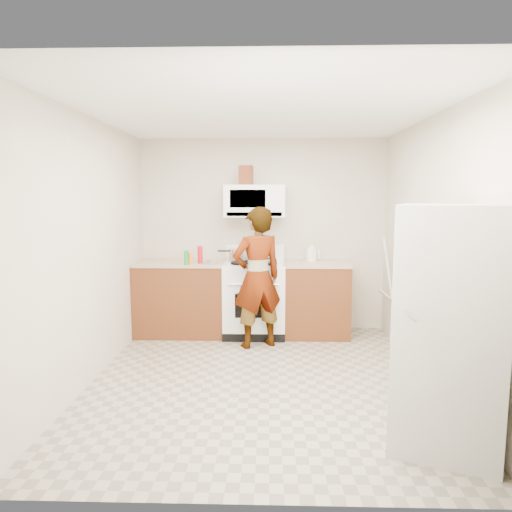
{
  "coord_description": "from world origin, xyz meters",
  "views": [
    {
      "loc": [
        0.08,
        -4.2,
        1.75
      ],
      "look_at": [
        -0.05,
        0.55,
        1.13
      ],
      "focal_mm": 32.0,
      "sensor_mm": 36.0,
      "label": 1
    }
  ],
  "objects_px": {
    "gas_range": "(254,297)",
    "microwave": "(255,201)",
    "kettle": "(311,254)",
    "fridge": "(449,328)",
    "person": "(257,278)",
    "saucepan": "(238,254)"
  },
  "relations": [
    {
      "from": "gas_range",
      "to": "microwave",
      "type": "relative_size",
      "value": 1.49
    },
    {
      "from": "microwave",
      "to": "kettle",
      "type": "height_order",
      "value": "microwave"
    },
    {
      "from": "microwave",
      "to": "kettle",
      "type": "bearing_deg",
      "value": 0.68
    },
    {
      "from": "fridge",
      "to": "microwave",
      "type": "bearing_deg",
      "value": 139.21
    },
    {
      "from": "gas_range",
      "to": "fridge",
      "type": "xyz_separation_m",
      "value": [
        1.43,
        -2.59,
        0.36
      ]
    },
    {
      "from": "gas_range",
      "to": "person",
      "type": "height_order",
      "value": "person"
    },
    {
      "from": "person",
      "to": "fridge",
      "type": "distance_m",
      "value": 2.52
    },
    {
      "from": "microwave",
      "to": "fridge",
      "type": "distance_m",
      "value": 3.18
    },
    {
      "from": "microwave",
      "to": "kettle",
      "type": "relative_size",
      "value": 4.55
    },
    {
      "from": "person",
      "to": "kettle",
      "type": "height_order",
      "value": "person"
    },
    {
      "from": "fridge",
      "to": "kettle",
      "type": "distance_m",
      "value": 2.81
    },
    {
      "from": "gas_range",
      "to": "kettle",
      "type": "xyz_separation_m",
      "value": [
        0.73,
        0.14,
        0.53
      ]
    },
    {
      "from": "fridge",
      "to": "saucepan",
      "type": "distance_m",
      "value": 3.15
    },
    {
      "from": "person",
      "to": "saucepan",
      "type": "relative_size",
      "value": 6.73
    },
    {
      "from": "person",
      "to": "gas_range",
      "type": "bearing_deg",
      "value": -108.64
    },
    {
      "from": "gas_range",
      "to": "saucepan",
      "type": "height_order",
      "value": "gas_range"
    },
    {
      "from": "gas_range",
      "to": "kettle",
      "type": "distance_m",
      "value": 0.91
    },
    {
      "from": "gas_range",
      "to": "microwave",
      "type": "bearing_deg",
      "value": 90.0
    },
    {
      "from": "kettle",
      "to": "person",
      "type": "bearing_deg",
      "value": -132.99
    },
    {
      "from": "microwave",
      "to": "kettle",
      "type": "xyz_separation_m",
      "value": [
        0.73,
        0.01,
        -0.68
      ]
    },
    {
      "from": "gas_range",
      "to": "fridge",
      "type": "bearing_deg",
      "value": -61.06
    },
    {
      "from": "person",
      "to": "kettle",
      "type": "distance_m",
      "value": 0.94
    }
  ]
}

